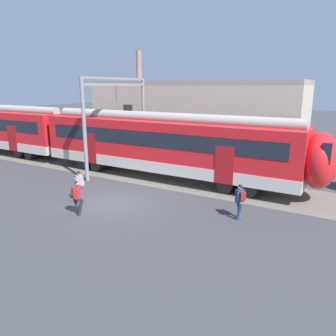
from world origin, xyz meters
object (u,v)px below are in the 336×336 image
Objects in this scene: pedestrian_navy at (240,199)px; commuter_train at (70,135)px; pedestrian_grey at (79,184)px; pedestrian_red at (77,195)px.

commuter_train is at bearing 164.44° from pedestrian_navy.
pedestrian_grey is (7.29, -6.24, -1.29)m from commuter_train.
pedestrian_red is at bearing -47.28° from pedestrian_grey.
pedestrian_red is 7.54m from pedestrian_navy.
pedestrian_red is at bearing -41.68° from commuter_train.
commuter_train reaches higher than pedestrian_red.
commuter_train is 9.68m from pedestrian_grey.
pedestrian_grey is 8.29m from pedestrian_navy.
commuter_train is 15.98m from pedestrian_navy.
pedestrian_navy is (15.35, -4.27, -1.26)m from commuter_train.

